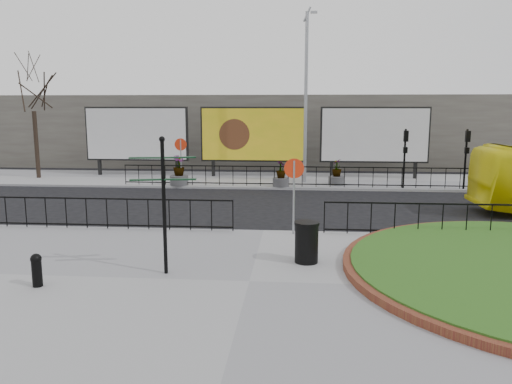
# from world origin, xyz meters

# --- Properties ---
(ground) EXTENTS (90.00, 90.00, 0.00)m
(ground) POSITION_xyz_m (0.00, 0.00, 0.00)
(ground) COLOR black
(ground) RESTS_ON ground
(pavement_near) EXTENTS (30.00, 10.00, 0.12)m
(pavement_near) POSITION_xyz_m (0.00, -5.00, 0.06)
(pavement_near) COLOR gray
(pavement_near) RESTS_ON ground
(pavement_far) EXTENTS (44.00, 6.00, 0.12)m
(pavement_far) POSITION_xyz_m (0.00, 12.00, 0.06)
(pavement_far) COLOR gray
(pavement_far) RESTS_ON ground
(railing_near_left) EXTENTS (10.00, 0.10, 1.10)m
(railing_near_left) POSITION_xyz_m (-6.00, -0.30, 0.67)
(railing_near_left) COLOR black
(railing_near_left) RESTS_ON pavement_near
(railing_near_right) EXTENTS (9.00, 0.10, 1.10)m
(railing_near_right) POSITION_xyz_m (6.50, -0.30, 0.67)
(railing_near_right) COLOR black
(railing_near_right) RESTS_ON pavement_near
(railing_far) EXTENTS (18.00, 0.10, 1.10)m
(railing_far) POSITION_xyz_m (1.00, 9.30, 0.67)
(railing_far) COLOR black
(railing_far) RESTS_ON pavement_far
(speed_sign_far) EXTENTS (0.64, 0.07, 2.47)m
(speed_sign_far) POSITION_xyz_m (-5.00, 9.40, 1.92)
(speed_sign_far) COLOR gray
(speed_sign_far) RESTS_ON pavement_far
(speed_sign_near) EXTENTS (0.64, 0.07, 2.47)m
(speed_sign_near) POSITION_xyz_m (1.00, -0.40, 1.92)
(speed_sign_near) COLOR gray
(speed_sign_near) RESTS_ON pavement_near
(billboard_left) EXTENTS (6.20, 0.31, 4.10)m
(billboard_left) POSITION_xyz_m (-8.50, 12.97, 2.60)
(billboard_left) COLOR black
(billboard_left) RESTS_ON pavement_far
(billboard_mid) EXTENTS (6.20, 0.31, 4.10)m
(billboard_mid) POSITION_xyz_m (-1.50, 12.97, 2.60)
(billboard_mid) COLOR black
(billboard_mid) RESTS_ON pavement_far
(billboard_right) EXTENTS (6.20, 0.31, 4.10)m
(billboard_right) POSITION_xyz_m (5.50, 12.97, 2.60)
(billboard_right) COLOR black
(billboard_right) RESTS_ON pavement_far
(lamp_post) EXTENTS (0.74, 0.18, 9.23)m
(lamp_post) POSITION_xyz_m (1.51, 11.00, 4.83)
(lamp_post) COLOR gray
(lamp_post) RESTS_ON pavement_far
(signal_pole_a) EXTENTS (0.22, 0.26, 3.00)m
(signal_pole_a) POSITION_xyz_m (6.50, 9.34, 2.10)
(signal_pole_a) COLOR black
(signal_pole_a) RESTS_ON pavement_far
(signal_pole_b) EXTENTS (0.22, 0.26, 3.00)m
(signal_pole_b) POSITION_xyz_m (9.50, 9.34, 2.10)
(signal_pole_b) COLOR black
(signal_pole_b) RESTS_ON pavement_far
(tree_left) EXTENTS (2.00, 2.00, 7.00)m
(tree_left) POSITION_xyz_m (-14.00, 11.50, 3.62)
(tree_left) COLOR #2D2119
(tree_left) RESTS_ON pavement_far
(building_backdrop) EXTENTS (40.00, 10.00, 5.00)m
(building_backdrop) POSITION_xyz_m (0.00, 22.00, 2.50)
(building_backdrop) COLOR #656258
(building_backdrop) RESTS_ON ground
(fingerpost_sign) EXTENTS (1.60, 0.53, 3.41)m
(fingerpost_sign) POSITION_xyz_m (-2.13, -4.59, 2.17)
(fingerpost_sign) COLOR black
(fingerpost_sign) RESTS_ON pavement_near
(bollard) EXTENTS (0.25, 0.25, 0.78)m
(bollard) POSITION_xyz_m (-4.84, -5.74, 0.55)
(bollard) COLOR black
(bollard) RESTS_ON pavement_near
(litter_bin) EXTENTS (0.67, 0.67, 1.10)m
(litter_bin) POSITION_xyz_m (1.37, -3.41, 0.68)
(litter_bin) COLOR black
(litter_bin) RESTS_ON pavement_near
(planter_a) EXTENTS (0.97, 0.97, 1.58)m
(planter_a) POSITION_xyz_m (-5.13, 9.40, 0.73)
(planter_a) COLOR #4C4C4F
(planter_a) RESTS_ON pavement_far
(planter_b) EXTENTS (0.85, 0.85, 1.35)m
(planter_b) POSITION_xyz_m (0.26, 9.40, 0.63)
(planter_b) COLOR #4C4C4F
(planter_b) RESTS_ON pavement_far
(planter_c) EXTENTS (0.86, 0.86, 1.37)m
(planter_c) POSITION_xyz_m (3.19, 10.21, 0.63)
(planter_c) COLOR #4C4C4F
(planter_c) RESTS_ON pavement_far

